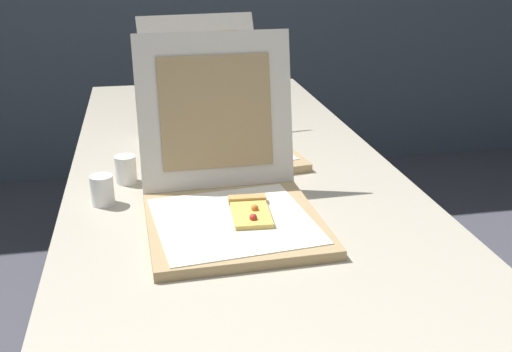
% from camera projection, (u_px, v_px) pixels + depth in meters
% --- Properties ---
extents(table, '(0.86, 2.21, 0.75)m').
position_uv_depth(table, '(237.00, 192.00, 1.58)').
color(table, '#BCB29E').
rests_on(table, ground).
extents(pizza_box_front, '(0.38, 0.45, 0.38)m').
position_uv_depth(pizza_box_front, '(231.00, 197.00, 1.29)').
color(pizza_box_front, tan).
rests_on(pizza_box_front, table).
extents(pizza_box_middle, '(0.43, 0.55, 0.36)m').
position_uv_depth(pizza_box_middle, '(221.00, 135.00, 1.71)').
color(pizza_box_middle, tan).
rests_on(pizza_box_middle, table).
extents(cup_white_mid, '(0.05, 0.05, 0.07)m').
position_uv_depth(cup_white_mid, '(126.00, 169.00, 1.50)').
color(cup_white_mid, white).
rests_on(cup_white_mid, table).
extents(cup_white_near_center, '(0.05, 0.05, 0.07)m').
position_uv_depth(cup_white_near_center, '(102.00, 190.00, 1.37)').
color(cup_white_near_center, white).
rests_on(cup_white_near_center, table).
extents(cup_white_far, '(0.05, 0.05, 0.07)m').
position_uv_depth(cup_white_far, '(147.00, 128.00, 1.83)').
color(cup_white_far, white).
rests_on(cup_white_far, table).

